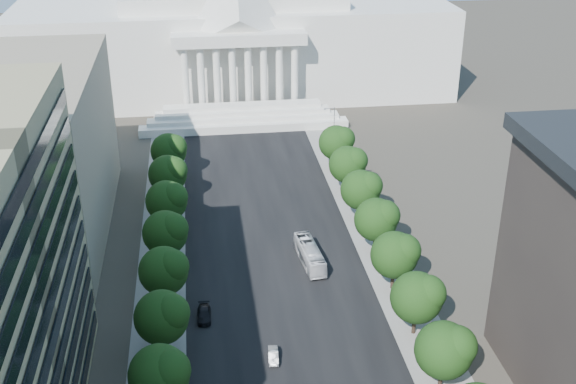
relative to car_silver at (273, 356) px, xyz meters
name	(u,v)px	position (x,y,z in m)	size (l,w,h in m)	color
road_asphalt	(269,240)	(3.01, 33.33, -0.64)	(30.00, 260.00, 0.01)	black
sidewalk_left	(163,247)	(-15.99, 33.33, -0.64)	(8.00, 260.00, 0.02)	gray
sidewalk_right	(372,234)	(22.01, 33.33, -0.64)	(8.00, 260.00, 0.02)	gray
capitol	(232,17)	(3.01, 128.22, 19.37)	(120.00, 56.00, 73.00)	white
tree_l_d	(162,374)	(-14.65, -8.86, 5.81)	(7.79, 7.60, 9.97)	#33261C
tree_l_e	(164,316)	(-14.65, 3.14, 5.81)	(7.79, 7.60, 9.97)	#33261C
tree_l_f	(166,270)	(-14.65, 15.14, 5.81)	(7.79, 7.60, 9.97)	#33261C
tree_l_g	(167,232)	(-14.65, 27.14, 5.81)	(7.79, 7.60, 9.97)	#33261C
tree_l_h	(168,200)	(-14.65, 39.14, 5.81)	(7.79, 7.60, 9.97)	#33261C
tree_l_i	(169,173)	(-14.65, 51.14, 5.81)	(7.79, 7.60, 9.97)	#33261C
tree_l_j	(170,150)	(-14.65, 63.14, 5.81)	(7.79, 7.60, 9.97)	#33261C
tree_r_d	(447,349)	(21.35, -8.86, 5.81)	(7.79, 7.60, 9.97)	#33261C
tree_r_e	(419,296)	(21.35, 3.14, 5.81)	(7.79, 7.60, 9.97)	#33261C
tree_r_f	(397,254)	(21.35, 15.14, 5.81)	(7.79, 7.60, 9.97)	#33261C
tree_r_g	(378,218)	(21.35, 27.14, 5.81)	(7.79, 7.60, 9.97)	#33261C
tree_r_h	(363,189)	(21.35, 39.14, 5.81)	(7.79, 7.60, 9.97)	#33261C
tree_r_i	(349,164)	(21.35, 51.14, 5.81)	(7.79, 7.60, 9.97)	#33261C
tree_r_j	(338,142)	(21.35, 63.14, 5.81)	(7.79, 7.60, 9.97)	#33261C
streetlight_c	(429,299)	(22.92, 3.33, 5.18)	(2.61, 0.44, 9.00)	gray
streetlight_d	(385,218)	(22.92, 28.33, 5.18)	(2.61, 0.44, 9.00)	gray
streetlight_e	(354,162)	(22.92, 53.33, 5.18)	(2.61, 0.44, 9.00)	gray
streetlight_f	(332,120)	(22.92, 78.33, 5.18)	(2.61, 0.44, 9.00)	gray
car_silver	(273,356)	(0.00, 0.00, 0.00)	(1.36, 3.91, 1.29)	#979A9D
car_dark_b	(204,314)	(-9.23, 10.95, 0.08)	(2.04, 5.01, 1.46)	black
city_bus	(310,254)	(9.08, 24.68, 1.03)	(2.81, 12.00, 3.34)	silver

